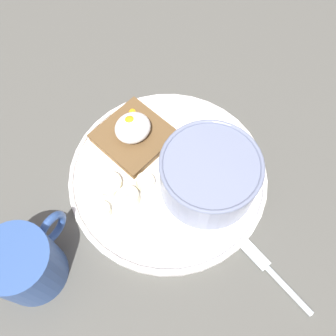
% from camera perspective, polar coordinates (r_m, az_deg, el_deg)
% --- Properties ---
extents(ground_plane, '(1.20, 1.20, 0.02)m').
position_cam_1_polar(ground_plane, '(0.56, 0.00, -1.86)').
color(ground_plane, '#4A4A44').
rests_on(ground_plane, ground).
extents(plate, '(0.29, 0.29, 0.02)m').
position_cam_1_polar(plate, '(0.54, 0.00, -1.06)').
color(plate, white).
rests_on(plate, ground_plane).
extents(oatmeal_bowl, '(0.14, 0.14, 0.07)m').
position_cam_1_polar(oatmeal_bowl, '(0.51, 6.31, -1.00)').
color(oatmeal_bowl, slate).
rests_on(oatmeal_bowl, plate).
extents(toast_slice, '(0.11, 0.11, 0.02)m').
position_cam_1_polar(toast_slice, '(0.56, -5.60, 4.57)').
color(toast_slice, brown).
rests_on(toast_slice, plate).
extents(poached_egg, '(0.06, 0.06, 0.03)m').
position_cam_1_polar(poached_egg, '(0.54, -5.81, 5.95)').
color(poached_egg, white).
rests_on(poached_egg, toast_slice).
extents(banana_slice_front, '(0.04, 0.04, 0.01)m').
position_cam_1_polar(banana_slice_front, '(0.53, -8.96, -2.46)').
color(banana_slice_front, '#EFECB7').
rests_on(banana_slice_front, plate).
extents(banana_slice_left, '(0.04, 0.04, 0.02)m').
position_cam_1_polar(banana_slice_left, '(0.52, -6.11, -4.52)').
color(banana_slice_left, beige).
rests_on(banana_slice_left, plate).
extents(banana_slice_back, '(0.03, 0.03, 0.02)m').
position_cam_1_polar(banana_slice_back, '(0.52, -10.13, -6.46)').
color(banana_slice_back, '#EEEDC8').
rests_on(banana_slice_back, plate).
extents(banana_slice_right, '(0.04, 0.04, 0.02)m').
position_cam_1_polar(banana_slice_right, '(0.53, -3.51, -2.10)').
color(banana_slice_right, '#F7E7BA').
rests_on(banana_slice_right, plate).
extents(coffee_mug, '(0.12, 0.08, 0.09)m').
position_cam_1_polar(coffee_mug, '(0.49, -20.87, -13.49)').
color(coffee_mug, '#2E4C8A').
rests_on(coffee_mug, ground_plane).
extents(knife, '(0.02, 0.15, 0.01)m').
position_cam_1_polar(knife, '(0.52, 15.03, -14.60)').
color(knife, silver).
rests_on(knife, ground_plane).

